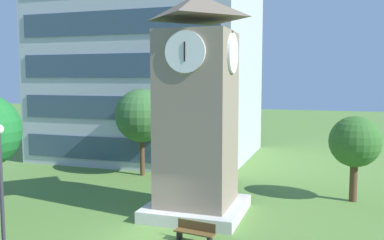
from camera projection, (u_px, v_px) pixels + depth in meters
ground_plane at (146, 237)px, 18.56m from camera, size 160.00×160.00×0.00m
office_building at (153, 50)px, 37.98m from camera, size 17.71×14.22×19.20m
clock_tower at (197, 118)px, 21.26m from camera, size 4.80×4.80×11.17m
park_bench at (195, 232)px, 17.97m from camera, size 1.85×0.74×0.88m
street_lamp at (1, 180)px, 15.05m from camera, size 0.36×0.36×5.40m
tree_near_tower at (142, 116)px, 30.06m from camera, size 3.86×3.86×6.30m
tree_by_building at (355, 142)px, 23.70m from camera, size 2.91×2.91×4.92m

